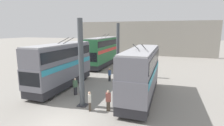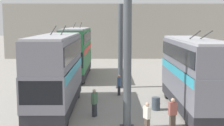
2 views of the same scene
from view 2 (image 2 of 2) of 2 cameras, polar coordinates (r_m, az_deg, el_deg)
depot_back_wall at (r=50.44m, az=0.70°, el=5.79°), size 0.50×36.00×8.82m
support_column_near at (r=17.24m, az=2.84°, el=-0.22°), size 0.80×0.80×7.55m
support_column_far at (r=28.11m, az=1.58°, el=2.81°), size 0.80×0.80×7.55m
bus_left_near at (r=21.37m, az=14.68°, el=-1.32°), size 9.90×2.54×5.49m
bus_right_mid at (r=21.32m, az=-10.17°, el=-0.87°), size 9.79×2.54×5.72m
bus_right_far at (r=34.18m, az=-6.49°, el=2.54°), size 10.97×2.54×5.90m
person_aisle_foreground at (r=17.26m, az=6.43°, el=-9.70°), size 0.48×0.41×1.67m
person_by_left_row at (r=17.88m, az=11.02°, el=-8.93°), size 0.34×0.47×1.79m
person_by_right_row at (r=19.88m, az=-3.23°, el=-7.12°), size 0.48×0.42×1.79m
person_aisle_midway at (r=25.53m, az=1.30°, el=-3.95°), size 0.44×0.28×1.68m
oil_drum at (r=21.65m, az=8.02°, el=-7.36°), size 0.59×0.59×0.87m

